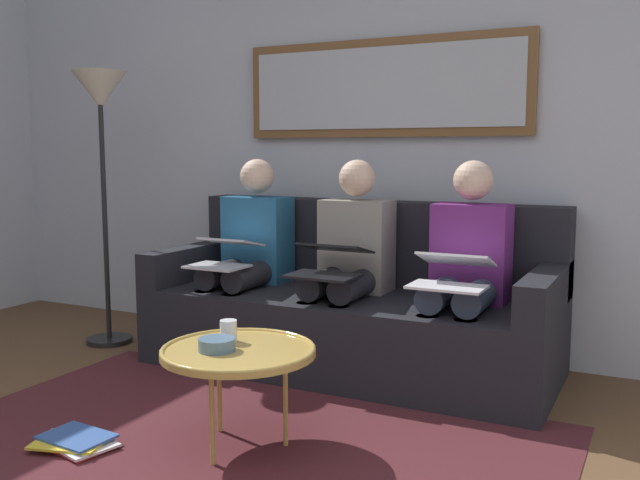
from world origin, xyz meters
The scene contains 15 objects.
wall_rear centered at (0.00, -2.60, 1.30)m, with size 6.00×0.12×2.60m, color #B7BCC6.
area_rug centered at (0.00, -0.85, 0.00)m, with size 2.60×1.80×0.01m, color #4C1E23.
couch centered at (0.00, -2.12, 0.31)m, with size 2.20×0.90×0.90m.
framed_mirror centered at (0.00, -2.51, 1.55)m, with size 1.75×0.05×0.57m.
coffee_table centered at (-0.04, -0.90, 0.40)m, with size 0.62×0.62×0.42m.
cup centered at (0.05, -0.97, 0.45)m, with size 0.07×0.07×0.09m, color silver.
bowl centered at (0.02, -0.84, 0.43)m, with size 0.15×0.15×0.05m, color slate.
person_left centered at (-0.64, -2.05, 0.61)m, with size 0.38×0.58×1.14m.
laptop_white centered at (-0.64, -1.81, 0.63)m, with size 0.35×0.35×0.15m.
person_middle centered at (0.00, -2.05, 0.61)m, with size 0.38×0.58×1.14m.
laptop_black centered at (0.00, -1.81, 0.63)m, with size 0.35×0.38×0.16m.
person_right centered at (0.64, -2.05, 0.61)m, with size 0.38×0.58×1.14m.
laptop_silver centered at (0.64, -1.81, 0.63)m, with size 0.31×0.37×0.16m.
magazine_stack centered at (0.54, -0.60, 0.03)m, with size 0.35×0.29×0.04m.
standing_lamp centered at (1.55, -1.85, 1.37)m, with size 0.32×0.32×1.66m.
Camera 1 is at (-1.55, 1.37, 1.19)m, focal length 39.41 mm.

